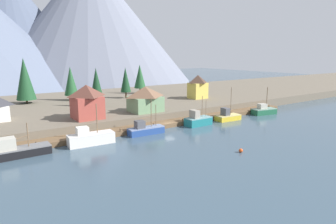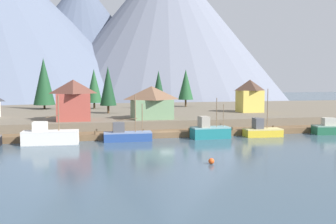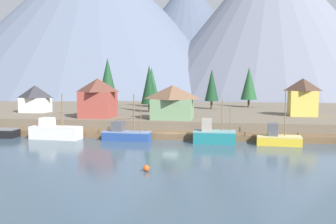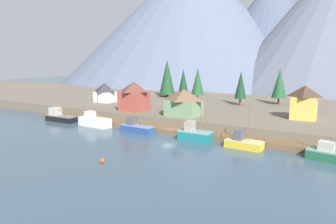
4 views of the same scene
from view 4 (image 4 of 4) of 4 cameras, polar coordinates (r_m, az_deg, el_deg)
ground_plane at (r=83.14m, az=6.96°, el=-1.60°), size 400.00×400.00×1.00m
dock at (r=67.13m, az=0.83°, el=-3.37°), size 80.00×4.00×1.60m
shoreline_bank at (r=93.81m, az=9.90°, el=0.70°), size 400.00×56.00×2.50m
mountain_west_peak at (r=211.10m, az=4.07°, el=16.38°), size 165.65×165.65×80.67m
mountain_central_peak at (r=204.97m, az=18.13°, el=13.73°), size 98.83×98.83×63.57m
fishing_boat_black at (r=83.92m, az=-19.20°, el=-0.83°), size 8.77×2.97×5.51m
fishing_boat_white at (r=75.20m, az=-13.36°, el=-1.64°), size 8.56×3.34×7.55m
fishing_boat_blue at (r=67.97m, az=-5.85°, el=-2.81°), size 7.81×2.69×7.53m
fishing_boat_teal at (r=60.64m, az=4.89°, el=-4.10°), size 6.50×3.08×6.86m
fishing_boat_yellow at (r=57.23m, az=13.64°, el=-5.44°), size 6.67×3.39×8.37m
fishing_boat_green at (r=54.81m, az=27.68°, el=-6.93°), size 7.35×3.98×7.55m
house_white at (r=98.05m, az=-11.51°, el=3.57°), size 6.09×4.60×5.94m
house_green at (r=72.72m, az=2.91°, el=1.79°), size 7.75×6.47×6.24m
house_yellow at (r=74.54m, az=23.73°, el=1.67°), size 5.44×4.73×7.51m
house_red at (r=80.63m, az=-6.20°, el=2.97°), size 6.23×6.51×7.47m
conifer_near_left at (r=102.21m, az=5.46°, el=5.58°), size 4.15×4.15×10.30m
conifer_near_right at (r=91.66m, az=13.20°, el=4.87°), size 3.34×3.34×9.83m
conifer_mid_left at (r=96.47m, az=19.78°, el=4.96°), size 4.20×4.20×10.39m
conifer_mid_right at (r=109.28m, az=-0.17°, el=6.49°), size 5.40×5.40×13.03m
conifer_back_left at (r=87.74m, az=2.83°, el=5.05°), size 3.67×3.67×10.44m
channel_buoy at (r=49.04m, az=-11.94°, el=-8.73°), size 0.70×0.70×0.70m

